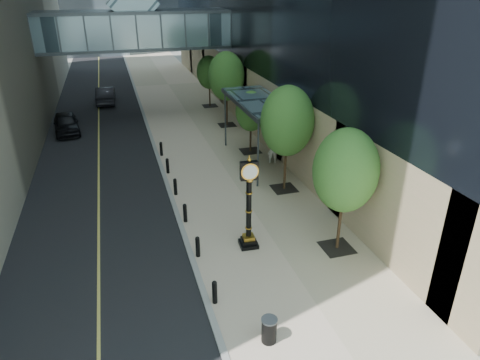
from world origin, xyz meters
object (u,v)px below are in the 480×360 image
Objects in this scene: street_clock at (249,210)px; car_far at (106,95)px; trash_bin at (269,331)px; pedestrian at (273,149)px; car_near at (66,123)px.

car_far is at bearing 105.46° from street_clock.
pedestrian reaches higher than trash_bin.
car_near is 9.45m from car_far.
trash_bin is at bearing 100.40° from car_far.
street_clock is 22.10m from car_near.
car_far is (-10.57, 19.79, -0.17)m from pedestrian.
street_clock is 0.95× the size of car_near.
car_near is (-8.04, 25.85, 0.30)m from trash_bin.
trash_bin is at bearing 85.65° from pedestrian.
trash_bin is at bearing -79.50° from car_near.
street_clock is at bearing 104.07° from car_far.
pedestrian is 0.41× the size of car_near.
street_clock reaches higher than pedestrian.
car_far is at bearing -45.22° from pedestrian.
pedestrian is (4.64, 9.18, -0.97)m from street_clock.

